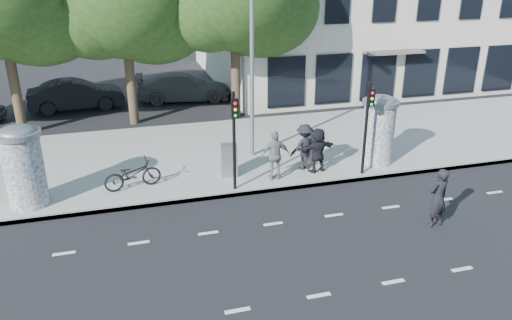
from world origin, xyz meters
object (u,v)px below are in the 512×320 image
object	(u,v)px
cabinet_right	(315,147)
car_right	(184,87)
ped_a	(25,180)
man_road	(438,198)
traffic_pole_near	(234,132)
ped_f	(318,150)
cabinet_left	(229,160)
ad_column_right	(378,128)
traffic_pole_far	(367,119)
ad_column_left	(23,164)
bicycle	(133,174)
ped_d	(304,147)
ped_e	(275,155)
street_lamp	(252,37)
car_mid	(76,95)

from	to	relation	value
cabinet_right	car_right	distance (m)	11.51
ped_a	man_road	size ratio (longest dim) A/B	0.96
car_right	traffic_pole_near	bearing A→B (deg)	-174.02
ped_f	cabinet_left	distance (m)	3.26
ad_column_right	cabinet_left	distance (m)	5.79
ad_column_right	cabinet_left	world-z (taller)	ad_column_right
traffic_pole_far	man_road	bearing A→B (deg)	-83.08
traffic_pole_near	traffic_pole_far	world-z (taller)	same
ad_column_left	traffic_pole_near	xyz separation A→B (m)	(6.60, -0.71, 0.69)
bicycle	ad_column_left	bearing A→B (deg)	84.93
man_road	car_right	distance (m)	17.11
ped_a	car_right	size ratio (longest dim) A/B	0.34
ped_d	bicycle	bearing A→B (deg)	-9.55
ped_f	cabinet_left	xyz separation A→B (m)	(-3.21, 0.50, -0.24)
ad_column_right	cabinet_right	size ratio (longest dim) A/B	2.11
ad_column_left	bicycle	xyz separation A→B (m)	(3.26, 0.33, -0.88)
ad_column_left	ped_e	xyz separation A→B (m)	(8.16, -0.26, -0.49)
ped_e	ped_f	distance (m)	1.73
ad_column_right	traffic_pole_near	distance (m)	5.91
cabinet_left	cabinet_right	xyz separation A→B (m)	(3.43, 0.33, 0.03)
street_lamp	cabinet_right	xyz separation A→B (m)	(2.10, -1.32, -4.02)
man_road	ped_e	bearing A→B (deg)	-60.42
traffic_pole_near	traffic_pole_far	xyz separation A→B (m)	(4.80, 0.00, 0.00)
cabinet_right	cabinet_left	bearing A→B (deg)	-177.05
ped_e	bicycle	xyz separation A→B (m)	(-4.90, 0.59, -0.39)
ad_column_right	street_lamp	distance (m)	5.81
ped_f	car_right	size ratio (longest dim) A/B	0.32
ped_d	man_road	world-z (taller)	ped_d
ad_column_left	ped_f	size ratio (longest dim) A/B	1.58
ad_column_right	ped_a	bearing A→B (deg)	-178.68
ad_column_left	ped_f	world-z (taller)	ad_column_left
traffic_pole_near	man_road	xyz separation A→B (m)	(5.26, -3.79, -1.30)
ad_column_right	bicycle	distance (m)	9.18
ped_e	ped_f	bearing A→B (deg)	-170.60
ad_column_right	street_lamp	bearing A→B (deg)	156.27
ped_d	ped_f	size ratio (longest dim) A/B	1.04
ad_column_right	traffic_pole_far	xyz separation A→B (m)	(-1.00, -0.91, 0.69)
ad_column_left	traffic_pole_far	bearing A→B (deg)	-3.55
traffic_pole_near	ad_column_right	bearing A→B (deg)	8.89
traffic_pole_far	car_right	xyz separation A→B (m)	(-4.75, 12.50, -1.47)
car_right	ped_d	bearing A→B (deg)	-159.83
cabinet_left	ped_a	bearing A→B (deg)	-167.45
street_lamp	man_road	world-z (taller)	street_lamp
street_lamp	man_road	bearing A→B (deg)	-59.81
ped_a	ped_f	size ratio (longest dim) A/B	1.06
car_mid	ped_a	bearing A→B (deg)	170.26
ad_column_left	street_lamp	distance (m)	8.90
man_road	cabinet_right	size ratio (longest dim) A/B	1.47
ped_e	bicycle	bearing A→B (deg)	-5.55
ped_e	street_lamp	bearing A→B (deg)	-84.72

